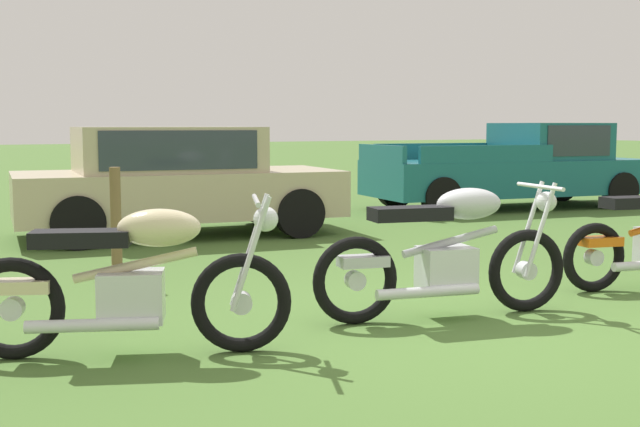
{
  "coord_description": "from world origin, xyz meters",
  "views": [
    {
      "loc": [
        -3.86,
        -4.65,
        1.46
      ],
      "look_at": [
        -0.55,
        1.15,
        0.74
      ],
      "focal_mm": 46.19,
      "sensor_mm": 36.0,
      "label": 1
    }
  ],
  "objects_px": {
    "fence_post_wooden": "(116,225)",
    "motorcycle_cream": "(132,281)",
    "car_beige": "(174,175)",
    "pickup_truck_teal": "(520,165)",
    "motorcycle_silver": "(447,253)"
  },
  "relations": [
    {
      "from": "fence_post_wooden",
      "to": "motorcycle_cream",
      "type": "bearing_deg",
      "value": -103.65
    },
    {
      "from": "car_beige",
      "to": "pickup_truck_teal",
      "type": "xyz_separation_m",
      "value": [
        6.56,
        0.5,
        -0.05
      ]
    },
    {
      "from": "motorcycle_cream",
      "to": "motorcycle_silver",
      "type": "height_order",
      "value": "same"
    },
    {
      "from": "motorcycle_silver",
      "to": "fence_post_wooden",
      "type": "xyz_separation_m",
      "value": [
        -1.78,
        2.61,
        0.04
      ]
    },
    {
      "from": "motorcycle_silver",
      "to": "motorcycle_cream",
      "type": "bearing_deg",
      "value": -170.98
    },
    {
      "from": "pickup_truck_teal",
      "to": "motorcycle_cream",
      "type": "bearing_deg",
      "value": -137.92
    },
    {
      "from": "motorcycle_silver",
      "to": "fence_post_wooden",
      "type": "distance_m",
      "value": 3.16
    },
    {
      "from": "pickup_truck_teal",
      "to": "motorcycle_silver",
      "type": "bearing_deg",
      "value": -128.38
    },
    {
      "from": "car_beige",
      "to": "fence_post_wooden",
      "type": "xyz_separation_m",
      "value": [
        -1.59,
        -2.88,
        -0.26
      ]
    },
    {
      "from": "car_beige",
      "to": "fence_post_wooden",
      "type": "distance_m",
      "value": 3.31
    },
    {
      "from": "car_beige",
      "to": "fence_post_wooden",
      "type": "bearing_deg",
      "value": -111.09
    },
    {
      "from": "fence_post_wooden",
      "to": "car_beige",
      "type": "bearing_deg",
      "value": 61.06
    },
    {
      "from": "car_beige",
      "to": "fence_post_wooden",
      "type": "height_order",
      "value": "car_beige"
    },
    {
      "from": "motorcycle_cream",
      "to": "car_beige",
      "type": "bearing_deg",
      "value": 90.64
    },
    {
      "from": "pickup_truck_teal",
      "to": "fence_post_wooden",
      "type": "height_order",
      "value": "pickup_truck_teal"
    }
  ]
}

